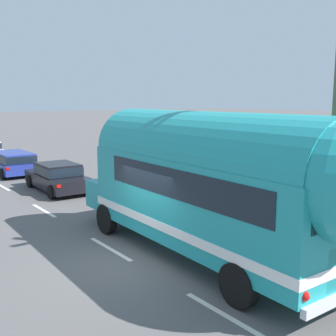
% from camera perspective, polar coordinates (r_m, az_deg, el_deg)
% --- Properties ---
extents(ground_plane, '(300.00, 300.00, 0.00)m').
position_cam_1_polar(ground_plane, '(11.87, -4.90, -12.62)').
color(ground_plane, '#565454').
extents(lane_markings, '(3.59, 80.00, 0.01)m').
position_cam_1_polar(lane_markings, '(24.06, -16.20, -1.65)').
color(lane_markings, silver).
rests_on(lane_markings, ground).
extents(painted_bus, '(2.79, 10.72, 4.12)m').
position_cam_1_polar(painted_bus, '(11.12, 6.35, -1.75)').
color(painted_bus, teal).
rests_on(painted_bus, ground).
extents(car_lead, '(2.06, 4.61, 1.37)m').
position_cam_1_polar(car_lead, '(21.12, -14.81, -1.06)').
color(car_lead, black).
rests_on(car_lead, ground).
extents(car_second, '(2.03, 4.43, 1.37)m').
position_cam_1_polar(car_second, '(26.49, -20.49, 0.84)').
color(car_second, navy).
rests_on(car_second, ground).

